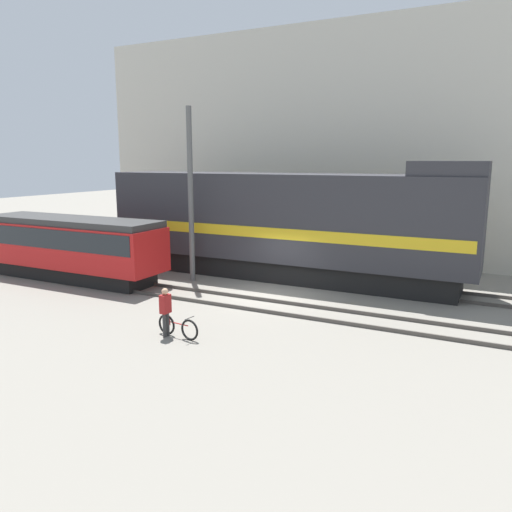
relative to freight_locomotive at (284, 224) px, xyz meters
The scene contains 9 objects.
ground_plane 4.33m from the freight_locomotive, 77.80° to the right, with size 120.00×120.00×0.00m, color gray.
track_near 5.53m from the freight_locomotive, 81.48° to the right, with size 60.00×1.51×0.14m.
track_far 2.69m from the freight_locomotive, ahead, with size 60.00×1.51×0.14m.
building_backdrop 9.45m from the freight_locomotive, 85.17° to the left, with size 31.53×6.00×13.19m.
freight_locomotive is the anchor object (origin of this frame).
streetcar 10.25m from the freight_locomotive, 151.78° to the right, with size 9.75×2.54×3.00m.
bicycle 9.50m from the freight_locomotive, 88.28° to the right, with size 1.69×0.44×0.76m.
person 9.46m from the freight_locomotive, 90.74° to the right, with size 0.26×0.38×1.64m.
utility_pole_left 4.65m from the freight_locomotive, 146.98° to the right, with size 0.25×0.25×8.12m.
Camera 1 is at (8.82, -18.58, 5.72)m, focal length 35.00 mm.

